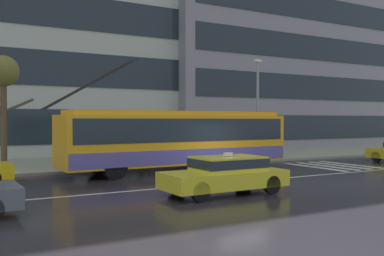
{
  "coord_description": "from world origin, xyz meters",
  "views": [
    {
      "loc": [
        -10.51,
        -15.29,
        2.49
      ],
      "look_at": [
        -0.2,
        3.44,
        2.1
      ],
      "focal_mm": 39.87,
      "sensor_mm": 36.0,
      "label": 1
    }
  ],
  "objects": [
    {
      "name": "crosswalk_stripe_edge_near",
      "position": [
        6.04,
        1.33,
        0.0
      ],
      "size": [
        0.44,
        4.4,
        0.01
      ],
      "primitive_type": "cube",
      "color": "beige",
      "rests_on": "ground_plane"
    },
    {
      "name": "ground_plane",
      "position": [
        0.0,
        0.0,
        0.0
      ],
      "size": [
        160.0,
        160.0,
        0.0
      ],
      "primitive_type": "plane",
      "color": "#262329"
    },
    {
      "name": "crosswalk_stripe_inner_b",
      "position": [
        8.74,
        1.33,
        0.0
      ],
      "size": [
        0.44,
        4.4,
        0.01
      ],
      "primitive_type": "cube",
      "color": "beige",
      "rests_on": "ground_plane"
    },
    {
      "name": "lane_centre_line",
      "position": [
        0.0,
        -1.2,
        0.0
      ],
      "size": [
        72.0,
        0.14,
        0.01
      ],
      "primitive_type": "cube",
      "color": "silver",
      "rests_on": "ground_plane"
    },
    {
      "name": "crosswalk_stripe_inner_a",
      "position": [
        6.94,
        1.33,
        0.0
      ],
      "size": [
        0.44,
        4.4,
        0.01
      ],
      "primitive_type": "cube",
      "color": "beige",
      "rests_on": "ground_plane"
    },
    {
      "name": "taxi_oncoming_near",
      "position": [
        -2.59,
        -3.26,
        0.7
      ],
      "size": [
        4.3,
        1.86,
        1.39
      ],
      "color": "yellow",
      "rests_on": "ground_plane"
    },
    {
      "name": "office_tower_corner_right",
      "position": [
        17.72,
        19.21,
        13.89
      ],
      "size": [
        27.97,
        15.14,
        27.77
      ],
      "color": "gray",
      "rests_on": "ground_plane"
    },
    {
      "name": "pedestrian_at_shelter",
      "position": [
        -1.94,
        5.81,
        1.09
      ],
      "size": [
        0.44,
        0.44,
        1.61
      ],
      "color": "#465950",
      "rests_on": "sidewalk_slab"
    },
    {
      "name": "pedestrian_approaching_curb",
      "position": [
        3.13,
        7.44,
        1.14
      ],
      "size": [
        0.43,
        0.43,
        1.7
      ],
      "color": "black",
      "rests_on": "sidewalk_slab"
    },
    {
      "name": "street_tree_bare",
      "position": [
        -8.54,
        7.44,
        4.6
      ],
      "size": [
        2.4,
        1.52,
        5.52
      ],
      "color": "brown",
      "rests_on": "sidewalk_slab"
    },
    {
      "name": "trolleybus",
      "position": [
        -1.15,
        3.06,
        1.61
      ],
      "size": [
        12.07,
        2.91,
        5.28
      ],
      "color": "#F0A219",
      "rests_on": "ground_plane"
    },
    {
      "name": "street_lamp",
      "position": [
        5.75,
        5.83,
        3.79
      ],
      "size": [
        0.6,
        0.32,
        6.11
      ],
      "color": "gray",
      "rests_on": "sidewalk_slab"
    },
    {
      "name": "bus_shelter",
      "position": [
        -3.32,
        7.04,
        2.07
      ],
      "size": [
        3.86,
        1.55,
        2.63
      ],
      "color": "gray",
      "rests_on": "sidewalk_slab"
    },
    {
      "name": "crosswalk_stripe_center",
      "position": [
        7.84,
        1.33,
        0.0
      ],
      "size": [
        0.44,
        4.4,
        0.01
      ],
      "primitive_type": "cube",
      "color": "beige",
      "rests_on": "ground_plane"
    },
    {
      "name": "sidewalk_slab",
      "position": [
        0.0,
        9.66,
        0.07
      ],
      "size": [
        80.0,
        10.0,
        0.14
      ],
      "primitive_type": "cube",
      "color": "gray",
      "rests_on": "ground_plane"
    }
  ]
}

